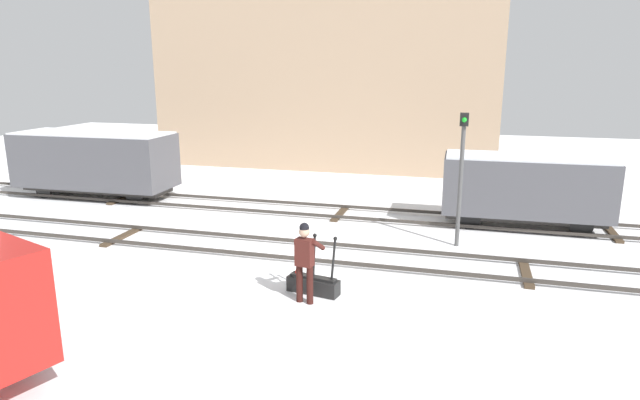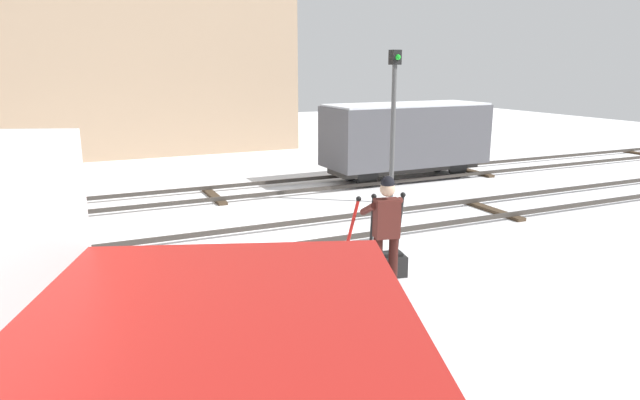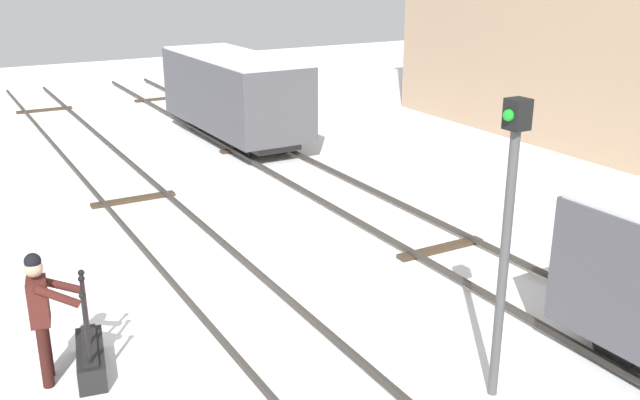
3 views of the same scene
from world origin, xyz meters
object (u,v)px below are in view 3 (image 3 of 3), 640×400
at_px(rail_worker, 42,310).
at_px(signal_post, 507,223).
at_px(switch_lever_frame, 91,355).
at_px(freight_car_far_end, 234,93).

distance_m(rail_worker, signal_post, 6.01).
bearing_deg(signal_post, switch_lever_frame, -125.34).
bearing_deg(rail_worker, switch_lever_frame, 96.63).
bearing_deg(freight_car_far_end, rail_worker, -35.02).
distance_m(switch_lever_frame, freight_car_far_end, 12.99).
distance_m(rail_worker, freight_car_far_end, 13.19).
bearing_deg(switch_lever_frame, freight_car_far_end, 158.71).
distance_m(switch_lever_frame, signal_post, 5.81).
height_order(switch_lever_frame, rail_worker, rail_worker).
xyz_separation_m(signal_post, freight_car_far_end, (-14.08, 2.45, -0.88)).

